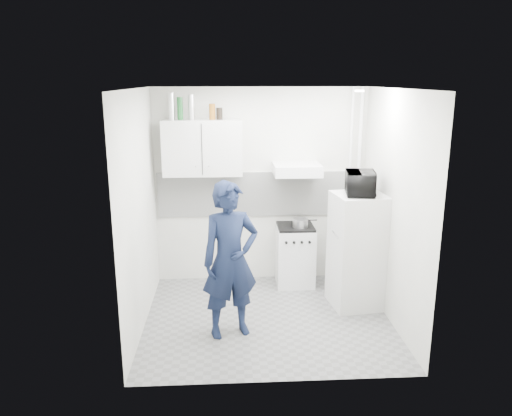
{
  "coord_description": "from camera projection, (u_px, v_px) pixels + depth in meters",
  "views": [
    {
      "loc": [
        -0.45,
        -5.26,
        2.7
      ],
      "look_at": [
        -0.12,
        0.3,
        1.25
      ],
      "focal_mm": 35.0,
      "sensor_mm": 36.0,
      "label": 1
    }
  ],
  "objects": [
    {
      "name": "stove",
      "position": [
        295.0,
        256.0,
        6.68
      ],
      "size": [
        0.49,
        0.49,
        0.79
      ],
      "primitive_type": "cube",
      "color": "silver",
      "rests_on": "floor"
    },
    {
      "name": "saucepan",
      "position": [
        300.0,
        223.0,
        6.5
      ],
      "size": [
        0.2,
        0.2,
        0.11
      ],
      "primitive_type": "cylinder",
      "color": "silver",
      "rests_on": "stove_top"
    },
    {
      "name": "person",
      "position": [
        230.0,
        260.0,
        5.25
      ],
      "size": [
        0.71,
        0.57,
        1.69
      ],
      "primitive_type": "imported",
      "rotation": [
        0.0,
        0.0,
        0.3
      ],
      "color": "black",
      "rests_on": "floor"
    },
    {
      "name": "bottle_a",
      "position": [
        171.0,
        106.0,
        6.17
      ],
      "size": [
        0.08,
        0.08,
        0.33
      ],
      "primitive_type": "cylinder",
      "color": "silver",
      "rests_on": "upper_cabinet"
    },
    {
      "name": "bottle_b",
      "position": [
        180.0,
        108.0,
        6.18
      ],
      "size": [
        0.07,
        0.07,
        0.28
      ],
      "primitive_type": "cylinder",
      "color": "#144C1E",
      "rests_on": "upper_cabinet"
    },
    {
      "name": "range_hood",
      "position": [
        297.0,
        169.0,
        6.39
      ],
      "size": [
        0.6,
        0.5,
        0.14
      ],
      "primitive_type": "cube",
      "color": "silver",
      "rests_on": "wall_back"
    },
    {
      "name": "stove_top",
      "position": [
        295.0,
        227.0,
        6.58
      ],
      "size": [
        0.47,
        0.47,
        0.03
      ],
      "primitive_type": "cube",
      "color": "black",
      "rests_on": "stove"
    },
    {
      "name": "upper_cabinet",
      "position": [
        203.0,
        148.0,
        6.32
      ],
      "size": [
        1.0,
        0.35,
        0.7
      ],
      "primitive_type": "cube",
      "color": "silver",
      "rests_on": "wall_back"
    },
    {
      "name": "canister_a",
      "position": [
        212.0,
        112.0,
        6.21
      ],
      "size": [
        0.08,
        0.08,
        0.2
      ],
      "primitive_type": "cylinder",
      "color": "brown",
      "rests_on": "upper_cabinet"
    },
    {
      "name": "pipe_b",
      "position": [
        349.0,
        187.0,
        6.66
      ],
      "size": [
        0.04,
        0.04,
        2.6
      ],
      "primitive_type": "cylinder",
      "color": "silver",
      "rests_on": "floor"
    },
    {
      "name": "microwave",
      "position": [
        361.0,
        183.0,
        5.78
      ],
      "size": [
        0.53,
        0.4,
        0.27
      ],
      "primitive_type": "imported",
      "rotation": [
        0.0,
        0.0,
        1.41
      ],
      "color": "black",
      "rests_on": "fridge"
    },
    {
      "name": "canister_b",
      "position": [
        219.0,
        114.0,
        6.22
      ],
      "size": [
        0.08,
        0.08,
        0.15
      ],
      "primitive_type": "cylinder",
      "color": "black",
      "rests_on": "upper_cabinet"
    },
    {
      "name": "ceiling_spot_fixture",
      "position": [
        359.0,
        91.0,
        5.39
      ],
      "size": [
        0.1,
        0.1,
        0.02
      ],
      "primitive_type": "cylinder",
      "color": "white",
      "rests_on": "ceiling"
    },
    {
      "name": "fridge",
      "position": [
        357.0,
        251.0,
        5.98
      ],
      "size": [
        0.65,
        0.65,
        1.39
      ],
      "primitive_type": "cube",
      "rotation": [
        0.0,
        0.0,
        0.13
      ],
      "color": "silver",
      "rests_on": "floor"
    },
    {
      "name": "wall_left",
      "position": [
        139.0,
        212.0,
        5.38
      ],
      "size": [
        0.0,
        2.6,
        2.6
      ],
      "primitive_type": "plane",
      "rotation": [
        1.57,
        0.0,
        1.57
      ],
      "color": "silver",
      "rests_on": "floor"
    },
    {
      "name": "bottle_c",
      "position": [
        191.0,
        107.0,
        6.18
      ],
      "size": [
        0.08,
        0.08,
        0.31
      ],
      "primitive_type": "cylinder",
      "color": "silver",
      "rests_on": "upper_cabinet"
    },
    {
      "name": "wall_right",
      "position": [
        394.0,
        208.0,
        5.54
      ],
      "size": [
        0.0,
        2.6,
        2.6
      ],
      "primitive_type": "plane",
      "rotation": [
        1.57,
        0.0,
        -1.57
      ],
      "color": "silver",
      "rests_on": "floor"
    },
    {
      "name": "backsplash",
      "position": [
        261.0,
        194.0,
        6.68
      ],
      "size": [
        2.74,
        0.03,
        0.6
      ],
      "primitive_type": "cube",
      "color": "white",
      "rests_on": "wall_back"
    },
    {
      "name": "pipe_a",
      "position": [
        358.0,
        186.0,
        6.67
      ],
      "size": [
        0.05,
        0.05,
        2.6
      ],
      "primitive_type": "cylinder",
      "color": "silver",
      "rests_on": "floor"
    },
    {
      "name": "floor",
      "position": [
        268.0,
        318.0,
        5.79
      ],
      "size": [
        2.8,
        2.8,
        0.0
      ],
      "primitive_type": "plane",
      "color": "slate",
      "rests_on": "ground"
    },
    {
      "name": "ceiling",
      "position": [
        269.0,
        88.0,
        5.13
      ],
      "size": [
        2.8,
        2.8,
        0.0
      ],
      "primitive_type": "plane",
      "color": "white",
      "rests_on": "wall_back"
    },
    {
      "name": "wall_back",
      "position": [
        260.0,
        186.0,
        6.67
      ],
      "size": [
        2.8,
        0.0,
        2.8
      ],
      "primitive_type": "plane",
      "rotation": [
        1.57,
        0.0,
        0.0
      ],
      "color": "silver",
      "rests_on": "floor"
    }
  ]
}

